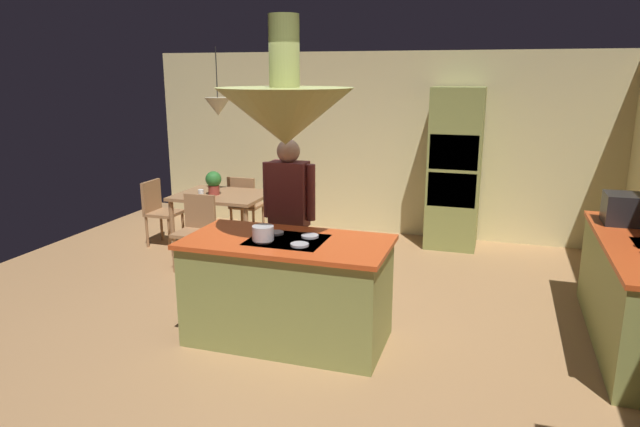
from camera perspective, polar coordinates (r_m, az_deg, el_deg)
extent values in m
plane|color=#AD7F51|center=(5.27, -2.41, -11.54)|extent=(8.16, 8.16, 0.00)
cube|color=beige|center=(8.14, 5.93, 6.94)|extent=(6.80, 0.10, 2.55)
cube|color=#8C934C|center=(4.93, -3.27, -7.94)|extent=(1.67, 0.83, 0.87)
cube|color=#D14C1E|center=(4.77, -3.34, -2.88)|extent=(1.73, 0.89, 0.04)
cube|color=black|center=(4.77, -3.35, -2.71)|extent=(0.64, 0.52, 0.01)
cylinder|color=#B2B2B7|center=(4.71, -5.74, -2.79)|extent=(0.15, 0.15, 0.02)
cylinder|color=#B2B2B7|center=(4.60, -2.07, -3.16)|extent=(0.15, 0.15, 0.02)
cylinder|color=#B2B2B7|center=(4.94, -4.54, -1.96)|extent=(0.15, 0.15, 0.02)
cylinder|color=#B2B2B7|center=(4.83, -1.02, -2.28)|extent=(0.15, 0.15, 0.02)
cube|color=#8C934C|center=(5.51, 29.24, -7.36)|extent=(0.62, 2.13, 0.87)
cube|color=#8C934C|center=(7.63, 13.38, 4.41)|extent=(0.66, 0.62, 2.09)
cube|color=black|center=(7.30, 13.31, 6.02)|extent=(0.60, 0.04, 0.44)
cube|color=black|center=(7.38, 13.10, 2.33)|extent=(0.60, 0.04, 0.44)
cube|color=#9F7149|center=(7.35, -9.85, 1.80)|extent=(1.14, 0.89, 0.04)
cylinder|color=#9F7149|center=(7.37, -14.63, -1.47)|extent=(0.06, 0.06, 0.72)
cylinder|color=#9F7149|center=(6.89, -7.42, -2.21)|extent=(0.06, 0.06, 0.72)
cylinder|color=#9F7149|center=(8.00, -11.72, -0.07)|extent=(0.06, 0.06, 0.72)
cylinder|color=#9F7149|center=(7.56, -4.96, -0.65)|extent=(0.06, 0.06, 0.72)
cylinder|color=tan|center=(5.67, -3.90, -5.19)|extent=(0.14, 0.14, 0.82)
cylinder|color=tan|center=(5.61, -2.18, -5.39)|extent=(0.14, 0.14, 0.82)
cube|color=brown|center=(5.44, -3.14, 1.94)|extent=(0.36, 0.22, 0.63)
cylinder|color=brown|center=(5.52, -5.28, 2.40)|extent=(0.09, 0.09, 0.54)
cylinder|color=brown|center=(5.36, -0.95, 2.12)|extent=(0.09, 0.09, 0.54)
sphere|color=tan|center=(5.37, -3.20, 6.28)|extent=(0.22, 0.22, 0.22)
cone|color=#8C934C|center=(4.58, -3.53, 9.72)|extent=(1.10, 1.10, 0.45)
cylinder|color=#8C934C|center=(4.57, -3.63, 15.99)|extent=(0.24, 0.24, 0.55)
cone|color=beige|center=(7.20, -10.23, 10.54)|extent=(0.32, 0.32, 0.22)
cylinder|color=black|center=(7.19, -10.38, 13.80)|extent=(0.01, 0.01, 0.60)
cube|color=#9F7149|center=(6.79, -12.63, -1.97)|extent=(0.40, 0.40, 0.04)
cube|color=#9F7149|center=(6.89, -11.98, 0.18)|extent=(0.40, 0.04, 0.42)
cylinder|color=#9F7149|center=(6.80, -14.48, -4.03)|extent=(0.04, 0.04, 0.43)
cylinder|color=#9F7149|center=(6.64, -11.99, -4.35)|extent=(0.04, 0.04, 0.43)
cylinder|color=#9F7149|center=(7.08, -13.03, -3.23)|extent=(0.04, 0.04, 0.43)
cylinder|color=#9F7149|center=(6.92, -10.60, -3.52)|extent=(0.04, 0.04, 0.43)
cube|color=#9F7149|center=(8.07, -7.34, 0.80)|extent=(0.40, 0.40, 0.04)
cube|color=#9F7149|center=(7.86, -7.94, 2.08)|extent=(0.40, 0.04, 0.42)
cylinder|color=#9F7149|center=(8.20, -5.71, -0.55)|extent=(0.04, 0.04, 0.43)
cylinder|color=#9F7149|center=(8.34, -7.86, -0.36)|extent=(0.04, 0.04, 0.43)
cylinder|color=#9F7149|center=(7.90, -6.69, -1.14)|extent=(0.04, 0.04, 0.43)
cylinder|color=#9F7149|center=(8.05, -8.89, -0.94)|extent=(0.04, 0.04, 0.43)
cube|color=#9F7149|center=(7.85, -15.40, 0.03)|extent=(0.40, 0.40, 0.04)
cube|color=#9F7149|center=(7.90, -16.60, 1.68)|extent=(0.04, 0.40, 0.42)
cylinder|color=#9F7149|center=(7.68, -14.91, -1.98)|extent=(0.04, 0.04, 0.43)
cylinder|color=#9F7149|center=(7.96, -13.61, -1.34)|extent=(0.04, 0.04, 0.43)
cylinder|color=#9F7149|center=(7.86, -17.01, -1.75)|extent=(0.04, 0.04, 0.43)
cylinder|color=#9F7149|center=(8.13, -15.66, -1.14)|extent=(0.04, 0.04, 0.43)
cylinder|color=#99382D|center=(7.31, -10.62, 2.34)|extent=(0.14, 0.14, 0.12)
sphere|color=#2D722D|center=(7.29, -10.67, 3.42)|extent=(0.20, 0.20, 0.20)
cylinder|color=white|center=(7.23, -11.89, 2.02)|extent=(0.07, 0.07, 0.09)
cube|color=#232326|center=(5.95, 28.81, 0.37)|extent=(0.46, 0.36, 0.28)
cylinder|color=#B2B2B7|center=(4.69, -5.76, -1.97)|extent=(0.18, 0.18, 0.12)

